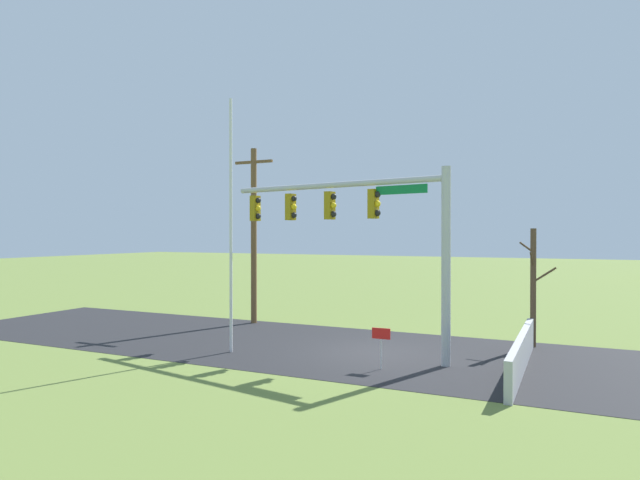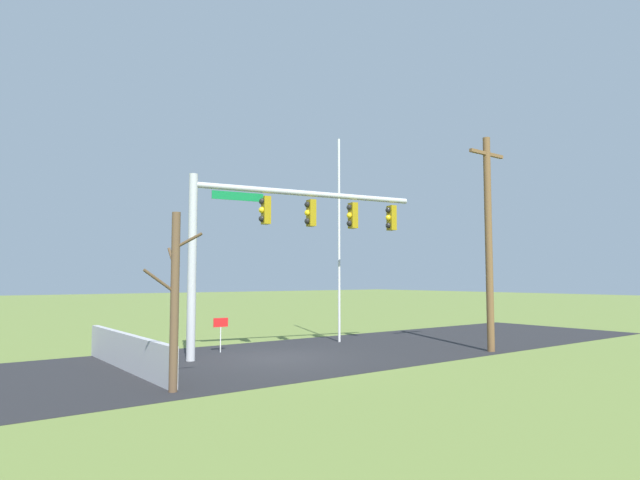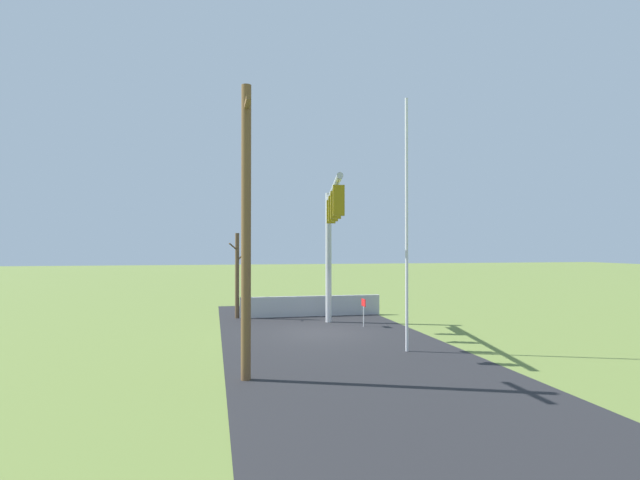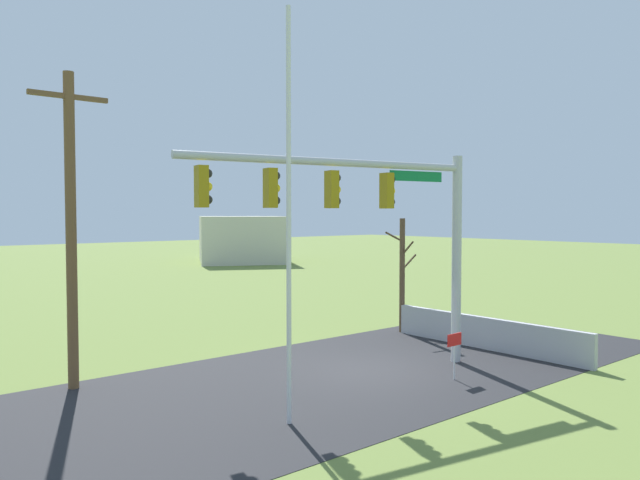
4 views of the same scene
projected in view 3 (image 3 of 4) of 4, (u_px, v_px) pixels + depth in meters
ground_plane at (320, 332)px, 20.77m from camera, size 160.00×160.00×0.00m
road_surface at (345, 352)px, 16.86m from camera, size 28.00×8.00×0.01m
sidewalk_corner at (324, 319)px, 24.53m from camera, size 6.00×6.00×0.01m
retaining_fence at (311, 306)px, 25.54m from camera, size 0.20×7.13×1.02m
signal_mast at (331, 224)px, 20.68m from camera, size 8.39×1.77×6.02m
flagpole at (407, 224)px, 17.01m from camera, size 0.10×0.10×8.53m
utility_pole at (246, 226)px, 13.39m from camera, size 1.90×0.26×7.80m
bare_tree at (237, 274)px, 24.87m from camera, size 1.27×1.02×4.18m
open_sign at (364, 306)px, 22.21m from camera, size 0.56×0.04×1.22m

